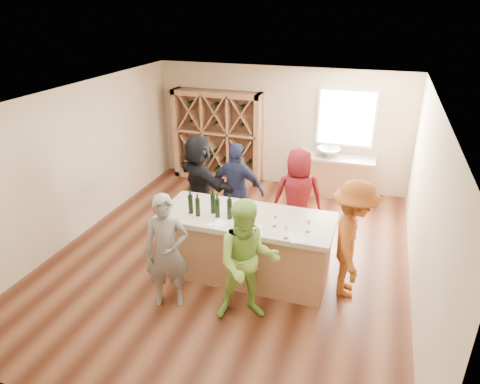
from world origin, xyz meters
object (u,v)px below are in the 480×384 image
(sink, at_px, (328,152))
(wine_bottle_c, at_px, (213,204))
(tasting_counter_base, at_px, (246,248))
(wine_bottle_b, at_px, (198,207))
(person_server, at_px, (352,240))
(person_far_left, at_px, (200,181))
(person_far_right, at_px, (298,197))
(person_far_mid, at_px, (237,190))
(wine_bottle_a, at_px, (191,204))
(wine_bottle_e, at_px, (230,209))
(wine_bottle_d, at_px, (217,208))
(wine_rack, at_px, (217,136))
(person_near_left, at_px, (167,252))
(person_near_right, at_px, (248,262))

(sink, relative_size, wine_bottle_c, 1.70)
(tasting_counter_base, xyz_separation_m, wine_bottle_b, (-0.71, -0.23, 0.73))
(tasting_counter_base, bearing_deg, sink, 78.11)
(person_server, relative_size, person_far_left, 1.00)
(sink, relative_size, person_server, 0.29)
(sink, distance_m, person_far_right, 2.42)
(wine_bottle_c, distance_m, person_far_right, 1.75)
(person_far_mid, bearing_deg, person_server, 152.97)
(wine_bottle_a, distance_m, person_far_right, 2.05)
(wine_bottle_a, xyz_separation_m, wine_bottle_e, (0.64, 0.02, 0.01))
(wine_bottle_b, xyz_separation_m, wine_bottle_d, (0.30, 0.06, 0.01))
(person_far_mid, bearing_deg, person_far_left, -7.02)
(sink, xyz_separation_m, wine_bottle_e, (-0.99, -3.84, 0.23))
(wine_bottle_a, distance_m, wine_bottle_b, 0.15)
(person_server, distance_m, person_far_left, 3.29)
(person_far_left, bearing_deg, person_far_mid, -154.17)
(wine_rack, height_order, person_server, wine_rack)
(sink, bearing_deg, wine_bottle_b, -110.82)
(wine_bottle_e, distance_m, person_near_left, 1.15)
(person_near_left, relative_size, person_far_right, 0.95)
(wine_bottle_b, relative_size, person_server, 0.16)
(person_near_right, distance_m, person_server, 1.64)
(person_far_right, relative_size, person_far_left, 0.99)
(person_far_right, bearing_deg, sink, -110.06)
(person_far_mid, bearing_deg, tasting_counter_base, 116.59)
(person_far_left, bearing_deg, person_server, -169.30)
(tasting_counter_base, relative_size, wine_bottle_d, 8.53)
(wine_rack, distance_m, person_near_right, 5.22)
(wine_bottle_c, xyz_separation_m, person_near_right, (0.85, -0.90, -0.33))
(sink, xyz_separation_m, person_server, (0.84, -3.63, -0.09))
(wine_bottle_e, xyz_separation_m, person_far_mid, (-0.36, 1.42, -0.34))
(wine_bottle_c, relative_size, person_far_right, 0.17)
(person_server, bearing_deg, person_far_mid, 56.15)
(wine_bottle_a, bearing_deg, sink, 67.09)
(wine_bottle_c, bearing_deg, wine_bottle_b, -138.18)
(person_near_left, xyz_separation_m, person_server, (2.47, 1.09, 0.05))
(wine_rack, xyz_separation_m, person_far_right, (2.49, -2.48, -0.18))
(wine_bottle_e, distance_m, person_far_mid, 1.50)
(wine_bottle_e, height_order, person_near_right, person_near_right)
(wine_bottle_c, xyz_separation_m, person_near_left, (-0.33, -0.97, -0.36))
(sink, bearing_deg, wine_bottle_a, -112.91)
(wine_rack, distance_m, wine_bottle_a, 4.07)
(person_far_right, bearing_deg, wine_rack, -60.01)
(tasting_counter_base, bearing_deg, person_near_left, -129.46)
(person_near_left, distance_m, person_server, 2.70)
(person_server, bearing_deg, wine_bottle_a, 90.15)
(wine_rack, bearing_deg, sink, -1.49)
(wine_bottle_c, bearing_deg, wine_bottle_e, -17.12)
(wine_bottle_c, height_order, person_near_right, person_near_right)
(person_far_mid, bearing_deg, wine_bottle_d, 98.56)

